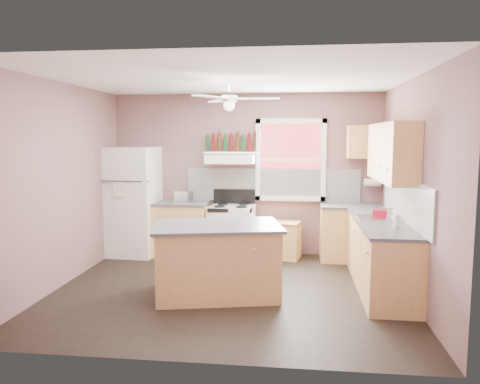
# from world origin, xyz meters

# --- Properties ---
(floor) EXTENTS (4.50, 4.50, 0.00)m
(floor) POSITION_xyz_m (0.00, 0.00, 0.00)
(floor) COLOR black
(floor) RESTS_ON ground
(ceiling) EXTENTS (4.50, 4.50, 0.00)m
(ceiling) POSITION_xyz_m (0.00, 0.00, 2.70)
(ceiling) COLOR white
(ceiling) RESTS_ON ground
(wall_back) EXTENTS (4.50, 0.05, 2.70)m
(wall_back) POSITION_xyz_m (0.00, 2.02, 1.35)
(wall_back) COLOR #775453
(wall_back) RESTS_ON ground
(wall_right) EXTENTS (0.05, 4.00, 2.70)m
(wall_right) POSITION_xyz_m (2.27, 0.00, 1.35)
(wall_right) COLOR #775453
(wall_right) RESTS_ON ground
(wall_left) EXTENTS (0.05, 4.00, 2.70)m
(wall_left) POSITION_xyz_m (-2.27, 0.00, 1.35)
(wall_left) COLOR #775453
(wall_left) RESTS_ON ground
(backsplash_back) EXTENTS (2.90, 0.03, 0.55)m
(backsplash_back) POSITION_xyz_m (0.45, 1.99, 1.18)
(backsplash_back) COLOR white
(backsplash_back) RESTS_ON wall_back
(backsplash_right) EXTENTS (0.03, 2.60, 0.55)m
(backsplash_right) POSITION_xyz_m (2.23, 0.30, 1.18)
(backsplash_right) COLOR white
(backsplash_right) RESTS_ON wall_right
(window_view) EXTENTS (1.00, 0.02, 1.20)m
(window_view) POSITION_xyz_m (0.75, 1.98, 1.60)
(window_view) COLOR maroon
(window_view) RESTS_ON wall_back
(window_frame) EXTENTS (1.16, 0.07, 1.36)m
(window_frame) POSITION_xyz_m (0.75, 1.96, 1.60)
(window_frame) COLOR white
(window_frame) RESTS_ON wall_back
(refrigerator) EXTENTS (0.81, 0.79, 1.81)m
(refrigerator) POSITION_xyz_m (-1.86, 1.65, 0.91)
(refrigerator) COLOR white
(refrigerator) RESTS_ON floor
(base_cabinet_left) EXTENTS (0.90, 0.60, 0.86)m
(base_cabinet_left) POSITION_xyz_m (-1.06, 1.70, 0.43)
(base_cabinet_left) COLOR tan
(base_cabinet_left) RESTS_ON floor
(counter_left) EXTENTS (0.92, 0.62, 0.04)m
(counter_left) POSITION_xyz_m (-1.06, 1.70, 0.88)
(counter_left) COLOR #424245
(counter_left) RESTS_ON base_cabinet_left
(toaster) EXTENTS (0.32, 0.25, 0.18)m
(toaster) POSITION_xyz_m (-1.02, 1.73, 0.99)
(toaster) COLOR silver
(toaster) RESTS_ON counter_left
(stove) EXTENTS (0.75, 0.70, 0.86)m
(stove) POSITION_xyz_m (-0.19, 1.64, 0.43)
(stove) COLOR white
(stove) RESTS_ON floor
(range_hood) EXTENTS (0.78, 0.50, 0.14)m
(range_hood) POSITION_xyz_m (-0.23, 1.75, 1.62)
(range_hood) COLOR white
(range_hood) RESTS_ON wall_back
(bottle_shelf) EXTENTS (0.90, 0.26, 0.03)m
(bottle_shelf) POSITION_xyz_m (-0.23, 1.87, 1.72)
(bottle_shelf) COLOR white
(bottle_shelf) RESTS_ON range_hood
(cart) EXTENTS (0.68, 0.53, 0.61)m
(cart) POSITION_xyz_m (0.61, 1.70, 0.30)
(cart) COLOR tan
(cart) RESTS_ON floor
(base_cabinet_corner) EXTENTS (1.00, 0.60, 0.86)m
(base_cabinet_corner) POSITION_xyz_m (1.75, 1.70, 0.43)
(base_cabinet_corner) COLOR tan
(base_cabinet_corner) RESTS_ON floor
(base_cabinet_right) EXTENTS (0.60, 2.20, 0.86)m
(base_cabinet_right) POSITION_xyz_m (1.95, 0.30, 0.43)
(base_cabinet_right) COLOR tan
(base_cabinet_right) RESTS_ON floor
(counter_corner) EXTENTS (1.02, 0.62, 0.04)m
(counter_corner) POSITION_xyz_m (1.75, 1.70, 0.88)
(counter_corner) COLOR #424245
(counter_corner) RESTS_ON base_cabinet_corner
(counter_right) EXTENTS (0.62, 2.22, 0.04)m
(counter_right) POSITION_xyz_m (1.94, 0.30, 0.88)
(counter_right) COLOR #424245
(counter_right) RESTS_ON base_cabinet_right
(sink) EXTENTS (0.55, 0.45, 0.03)m
(sink) POSITION_xyz_m (1.94, 0.50, 0.90)
(sink) COLOR silver
(sink) RESTS_ON counter_right
(faucet) EXTENTS (0.03, 0.03, 0.14)m
(faucet) POSITION_xyz_m (2.10, 0.50, 0.97)
(faucet) COLOR silver
(faucet) RESTS_ON sink
(upper_cabinet_right) EXTENTS (0.33, 1.80, 0.76)m
(upper_cabinet_right) POSITION_xyz_m (2.08, 0.50, 1.78)
(upper_cabinet_right) COLOR tan
(upper_cabinet_right) RESTS_ON wall_right
(upper_cabinet_corner) EXTENTS (0.60, 0.33, 0.52)m
(upper_cabinet_corner) POSITION_xyz_m (1.95, 1.83, 1.90)
(upper_cabinet_corner) COLOR tan
(upper_cabinet_corner) RESTS_ON wall_back
(paper_towel) EXTENTS (0.26, 0.12, 0.12)m
(paper_towel) POSITION_xyz_m (2.07, 1.86, 1.25)
(paper_towel) COLOR white
(paper_towel) RESTS_ON wall_back
(island) EXTENTS (1.64, 1.23, 0.86)m
(island) POSITION_xyz_m (-0.13, -0.20, 0.43)
(island) COLOR tan
(island) RESTS_ON floor
(island_top) EXTENTS (1.74, 1.33, 0.04)m
(island_top) POSITION_xyz_m (-0.13, -0.20, 0.88)
(island_top) COLOR #424245
(island_top) RESTS_ON island
(ceiling_fan_hub) EXTENTS (0.20, 0.20, 0.08)m
(ceiling_fan_hub) POSITION_xyz_m (0.00, 0.00, 2.45)
(ceiling_fan_hub) COLOR white
(ceiling_fan_hub) RESTS_ON ceiling
(soap_bottle) EXTENTS (0.12, 0.12, 0.22)m
(soap_bottle) POSITION_xyz_m (2.04, -0.19, 1.01)
(soap_bottle) COLOR silver
(soap_bottle) RESTS_ON counter_right
(red_caddy) EXTENTS (0.20, 0.16, 0.10)m
(red_caddy) POSITION_xyz_m (1.97, 0.57, 0.95)
(red_caddy) COLOR #AA0E25
(red_caddy) RESTS_ON counter_right
(wine_bottles) EXTENTS (0.86, 0.06, 0.31)m
(wine_bottles) POSITION_xyz_m (-0.23, 1.87, 1.88)
(wine_bottles) COLOR #143819
(wine_bottles) RESTS_ON bottle_shelf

